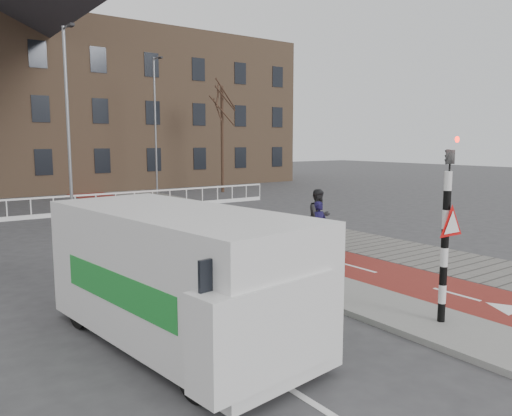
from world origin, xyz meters
TOP-DOWN VIEW (x-y plane):
  - ground at (0.00, 0.00)m, footprint 120.00×120.00m
  - bike_lane at (1.50, 10.00)m, footprint 2.50×60.00m
  - sidewalk at (4.30, 10.00)m, footprint 3.00×60.00m
  - curb_island at (-0.70, 4.00)m, footprint 1.80×16.00m
  - traffic_signal at (-0.60, -2.02)m, footprint 0.80×0.80m
  - bollard at (-1.00, 3.10)m, footprint 0.12×0.12m
  - cyclist_near at (1.27, 3.41)m, footprint 0.85×1.74m
  - cyclist_far at (2.01, 4.23)m, footprint 0.87×1.90m
  - van at (-5.00, 0.30)m, footprint 2.88×5.76m
  - railing at (-5.00, 17.00)m, footprint 28.00×0.10m
  - tree_right at (9.68, 22.32)m, footprint 0.21×0.21m
  - streetlight_near at (-3.36, 12.63)m, footprint 0.12×0.12m
  - streetlight_right at (4.87, 22.73)m, footprint 0.12×0.12m

SIDE VIEW (x-z plane):
  - ground at x=0.00m, z-range 0.00..0.00m
  - bike_lane at x=1.50m, z-range 0.00..0.01m
  - sidewalk at x=4.30m, z-range 0.00..0.01m
  - curb_island at x=-0.70m, z-range 0.00..0.12m
  - railing at x=-5.00m, z-range -0.19..0.80m
  - bollard at x=-1.00m, z-range 0.12..0.83m
  - cyclist_near at x=1.27m, z-range -0.28..1.48m
  - cyclist_far at x=2.01m, z-range -0.17..1.86m
  - van at x=-5.00m, z-range 0.06..2.44m
  - traffic_signal at x=-0.60m, z-range 0.15..3.83m
  - tree_right at x=9.68m, z-range 0.00..7.30m
  - streetlight_near at x=-3.36m, z-range 0.00..7.84m
  - streetlight_right at x=4.87m, z-range 0.00..8.80m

